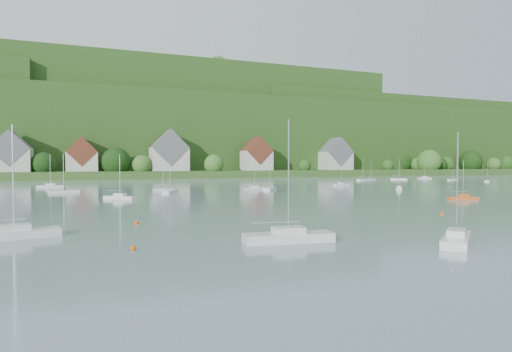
# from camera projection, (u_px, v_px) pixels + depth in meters

# --- Properties ---
(far_shore_strip) EXTENTS (600.00, 60.00, 3.00)m
(far_shore_strip) POSITION_uv_depth(u_px,v_px,m) (154.00, 174.00, 192.13)
(far_shore_strip) COLOR #294A1B
(far_shore_strip) RESTS_ON ground
(forested_ridge) EXTENTS (620.00, 181.22, 69.89)m
(forested_ridge) POSITION_uv_depth(u_px,v_px,m) (140.00, 136.00, 255.69)
(forested_ridge) COLOR #1C3D13
(forested_ridge) RESTS_ON ground
(village_building_0) EXTENTS (14.00, 10.40, 16.00)m
(village_building_0) POSITION_uv_depth(u_px,v_px,m) (11.00, 155.00, 160.24)
(village_building_0) COLOR beige
(village_building_0) RESTS_ON far_shore_strip
(village_building_1) EXTENTS (12.00, 9.36, 14.00)m
(village_building_1) POSITION_uv_depth(u_px,v_px,m) (82.00, 157.00, 170.99)
(village_building_1) COLOR beige
(village_building_1) RESTS_ON far_shore_strip
(village_building_2) EXTENTS (16.00, 11.44, 18.00)m
(village_building_2) POSITION_uv_depth(u_px,v_px,m) (169.00, 154.00, 182.42)
(village_building_2) COLOR beige
(village_building_2) RESTS_ON far_shore_strip
(village_building_3) EXTENTS (13.00, 10.40, 15.50)m
(village_building_3) POSITION_uv_depth(u_px,v_px,m) (256.00, 156.00, 194.75)
(village_building_3) COLOR beige
(village_building_3) RESTS_ON far_shore_strip
(village_building_4) EXTENTS (15.00, 10.40, 16.50)m
(village_building_4) POSITION_uv_depth(u_px,v_px,m) (336.00, 157.00, 214.43)
(village_building_4) COLOR beige
(village_building_4) RESTS_ON far_shore_strip
(near_sailboat_0) EXTENTS (7.48, 2.95, 9.82)m
(near_sailboat_0) POSITION_uv_depth(u_px,v_px,m) (288.00, 236.00, 33.65)
(near_sailboat_0) COLOR silver
(near_sailboat_0) RESTS_ON ground
(near_sailboat_3) EXTENTS (6.15, 5.56, 8.77)m
(near_sailboat_3) POSITION_uv_depth(u_px,v_px,m) (456.00, 238.00, 32.91)
(near_sailboat_3) COLOR silver
(near_sailboat_3) RESTS_ON ground
(near_sailboat_5) EXTENTS (5.19, 2.91, 6.76)m
(near_sailboat_5) POSITION_uv_depth(u_px,v_px,m) (463.00, 197.00, 72.60)
(near_sailboat_5) COLOR orange
(near_sailboat_5) RESTS_ON ground
(near_sailboat_6) EXTENTS (7.36, 3.63, 9.57)m
(near_sailboat_6) POSITION_uv_depth(u_px,v_px,m) (14.00, 233.00, 35.15)
(near_sailboat_6) COLOR silver
(near_sailboat_6) RESTS_ON ground
(mooring_buoy_0) EXTENTS (0.39, 0.39, 0.39)m
(mooring_buoy_0) POSITION_uv_depth(u_px,v_px,m) (133.00, 250.00, 30.62)
(mooring_buoy_0) COLOR #FF5C01
(mooring_buoy_0) RESTS_ON ground
(mooring_buoy_2) EXTENTS (0.38, 0.38, 0.38)m
(mooring_buoy_2) POSITION_uv_depth(u_px,v_px,m) (442.00, 214.00, 51.73)
(mooring_buoy_2) COLOR #FF5C01
(mooring_buoy_2) RESTS_ON ground
(mooring_buoy_3) EXTENTS (0.42, 0.42, 0.42)m
(mooring_buoy_3) POSITION_uv_depth(u_px,v_px,m) (137.00, 224.00, 43.72)
(mooring_buoy_3) COLOR #FF5C01
(mooring_buoy_3) RESTS_ON ground
(far_sailboat_cluster) EXTENTS (193.70, 66.51, 8.71)m
(far_sailboat_cluster) POSITION_uv_depth(u_px,v_px,m) (232.00, 185.00, 116.33)
(far_sailboat_cluster) COLOR silver
(far_sailboat_cluster) RESTS_ON ground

